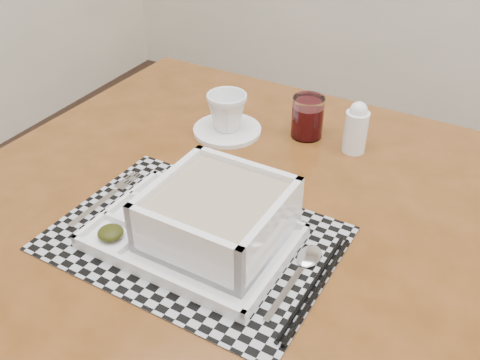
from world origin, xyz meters
name	(u,v)px	position (x,y,z in m)	size (l,w,h in m)	color
dining_table	(225,233)	(-0.81, 0.55, 0.68)	(1.04, 1.04, 0.75)	#4D2E0E
placemat	(194,238)	(-0.80, 0.43, 0.75)	(0.46, 0.33, 0.00)	#A4A4AB
serving_tray	(212,221)	(-0.77, 0.44, 0.80)	(0.33, 0.24, 0.10)	white
fork	(108,197)	(-1.00, 0.45, 0.76)	(0.02, 0.19, 0.00)	silver
spoon	(306,261)	(-0.62, 0.46, 0.76)	(0.04, 0.18, 0.01)	silver
chopsticks	(315,287)	(-0.58, 0.42, 0.76)	(0.02, 0.24, 0.01)	black
saucer	(227,130)	(-0.93, 0.77, 0.76)	(0.15, 0.15, 0.01)	white
cup	(227,112)	(-0.93, 0.77, 0.80)	(0.09, 0.09, 0.08)	white
juice_glass	(307,119)	(-0.77, 0.84, 0.79)	(0.07, 0.07, 0.09)	white
creamer_bottle	(356,128)	(-0.66, 0.82, 0.81)	(0.05, 0.05, 0.11)	white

